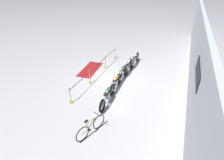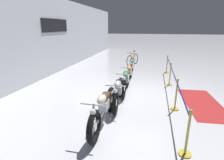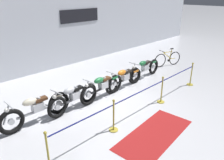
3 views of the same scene
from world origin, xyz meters
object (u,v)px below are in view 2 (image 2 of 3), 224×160
motorcycle_green_2 (126,81)px  stanchion_far_left (176,88)px  motorcycle_orange_3 (129,73)px  stanchion_mid_right (170,78)px  stanchion_far_right (167,67)px  motorcycle_cream_0 (104,108)px  bicycle (133,59)px  stanchion_mid_left (176,99)px  floor_banner (202,103)px  motorcycle_silver_1 (118,92)px  motorcycle_green_4 (131,66)px

motorcycle_green_2 → stanchion_far_left: (-1.10, -1.83, 0.20)m
motorcycle_green_2 → motorcycle_orange_3: bearing=2.3°
motorcycle_orange_3 → stanchion_mid_right: (0.01, -1.88, -0.10)m
motorcycle_orange_3 → stanchion_far_right: stanchion_far_right is taller
motorcycle_cream_0 → stanchion_mid_right: stanchion_mid_right is taller
bicycle → stanchion_mid_left: (-6.55, -2.20, -0.05)m
motorcycle_green_2 → floor_banner: size_ratio=0.81×
motorcycle_silver_1 → floor_banner: bearing=-74.6°
stanchion_mid_left → floor_banner: size_ratio=0.38×
motorcycle_silver_1 → motorcycle_green_2: bearing=-2.6°
stanchion_far_right → floor_banner: 4.35m
motorcycle_silver_1 → floor_banner: motorcycle_silver_1 is taller
motorcycle_cream_0 → motorcycle_green_4: size_ratio=1.00×
motorcycle_orange_3 → motorcycle_green_2: bearing=-177.7°
motorcycle_green_4 → stanchion_mid_left: size_ratio=2.31×
motorcycle_orange_3 → stanchion_far_left: bearing=-142.4°
motorcycle_silver_1 → stanchion_far_left: 1.91m
motorcycle_cream_0 → motorcycle_silver_1: motorcycle_cream_0 is taller
motorcycle_silver_1 → stanchion_far_left: stanchion_far_left is taller
motorcycle_silver_1 → stanchion_far_right: size_ratio=2.10×
stanchion_mid_left → stanchion_far_right: 4.92m
stanchion_mid_right → stanchion_mid_left: bearing=180.0°
stanchion_far_left → stanchion_far_right: same height
motorcycle_green_2 → motorcycle_orange_3: size_ratio=0.99×
motorcycle_green_2 → stanchion_far_right: bearing=-26.3°
motorcycle_green_2 → stanchion_mid_right: stanchion_mid_right is taller
stanchion_far_left → stanchion_mid_right: (2.46, 0.00, -0.34)m
stanchion_mid_left → stanchion_far_right: size_ratio=1.00×
motorcycle_green_2 → motorcycle_orange_3: (1.34, 0.05, -0.03)m
stanchion_far_right → motorcycle_green_2: bearing=153.7°
motorcycle_cream_0 → stanchion_far_right: size_ratio=2.29×
stanchion_far_left → stanchion_mid_right: 2.48m
stanchion_far_left → stanchion_far_right: size_ratio=6.82×
motorcycle_silver_1 → stanchion_mid_left: stanchion_mid_left is taller
motorcycle_cream_0 → motorcycle_silver_1: bearing=-5.3°
motorcycle_cream_0 → motorcycle_green_2: motorcycle_cream_0 is taller
bicycle → floor_banner: (-5.84, -3.22, -0.40)m
motorcycle_green_4 → motorcycle_orange_3: bearing=-176.7°
bicycle → stanchion_far_left: 6.81m
stanchion_far_left → stanchion_far_right: bearing=0.0°
motorcycle_orange_3 → bicycle: bearing=4.6°
bicycle → motorcycle_green_4: bearing=-174.6°
stanchion_mid_right → floor_banner: (-1.86, -1.01, -0.35)m
motorcycle_cream_0 → stanchion_far_left: size_ratio=0.34×
floor_banner → motorcycle_green_4: bearing=36.6°
motorcycle_green_4 → bicycle: bearing=5.4°
motorcycle_green_2 → motorcycle_green_4: motorcycle_green_2 is taller
motorcycle_green_4 → stanchion_far_left: stanchion_far_left is taller
motorcycle_cream_0 → motorcycle_silver_1: size_ratio=1.09×
motorcycle_green_4 → motorcycle_green_2: bearing=-177.2°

